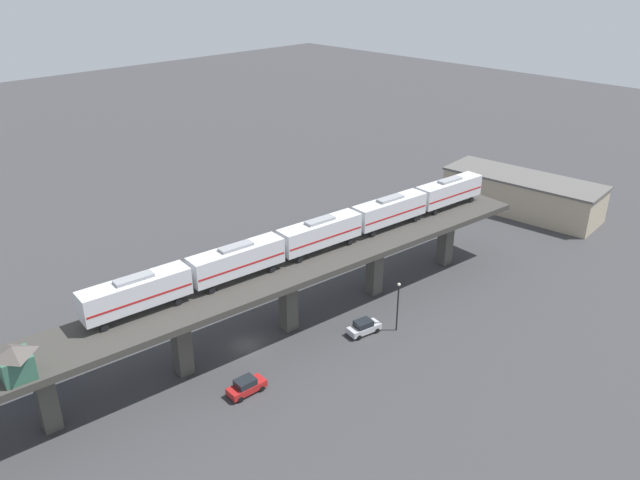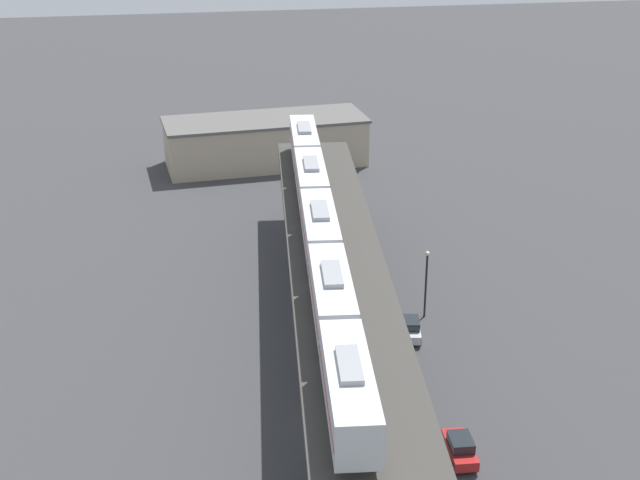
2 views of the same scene
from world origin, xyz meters
The scene contains 7 objects.
ground_plane centered at (0.00, 0.00, 0.00)m, with size 400.00×400.00×0.00m, color #38383A.
elevated_viaduct centered at (-0.02, -0.20, 7.52)m, with size 17.72×92.38×8.80m.
subway_train centered at (-0.09, 12.85, 11.34)m, with size 9.15×62.36×4.45m.
street_car_silver centered at (8.30, 12.49, 0.94)m, with size 2.60×4.66×1.89m.
street_car_red centered at (7.21, -5.68, 0.94)m, with size 2.16×4.50×1.89m.
street_lamp centered at (10.75, 16.07, 4.11)m, with size 0.44×0.44×6.94m.
warehouse_building centered at (0.98, 64.59, 3.41)m, with size 29.34×12.64×6.80m.
Camera 2 is at (-12.30, -57.31, 41.36)m, focal length 50.00 mm.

